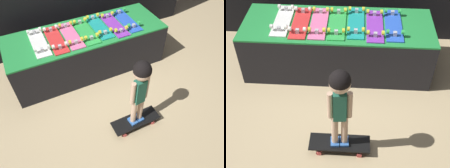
{
  "view_description": "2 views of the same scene",
  "coord_description": "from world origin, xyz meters",
  "views": [
    {
      "loc": [
        -0.84,
        -2.08,
        2.35
      ],
      "look_at": [
        0.02,
        -0.33,
        0.3
      ],
      "focal_mm": 35.0,
      "sensor_mm": 36.0,
      "label": 1
    },
    {
      "loc": [
        0.21,
        -2.67,
        2.64
      ],
      "look_at": [
        0.06,
        -0.32,
        0.41
      ],
      "focal_mm": 50.0,
      "sensor_mm": 36.0,
      "label": 2
    }
  ],
  "objects": [
    {
      "name": "skateboard_red_on_rack",
      "position": [
        -0.43,
        0.45,
        0.66
      ],
      "size": [
        0.19,
        0.67,
        0.09
      ],
      "color": "red",
      "rests_on": "display_rack"
    },
    {
      "name": "skateboard_green_on_rack",
      "position": [
        0.0,
        0.45,
        0.66
      ],
      "size": [
        0.19,
        0.67,
        0.09
      ],
      "color": "green",
      "rests_on": "display_rack"
    },
    {
      "name": "display_rack",
      "position": [
        0.0,
        0.46,
        0.32
      ],
      "size": [
        2.26,
        0.82,
        0.64
      ],
      "color": "black",
      "rests_on": "ground_plane"
    },
    {
      "name": "skateboard_white_on_rack",
      "position": [
        -0.65,
        0.48,
        0.66
      ],
      "size": [
        0.19,
        0.67,
        0.09
      ],
      "color": "white",
      "rests_on": "display_rack"
    },
    {
      "name": "skateboard_blue_on_rack",
      "position": [
        0.65,
        0.47,
        0.66
      ],
      "size": [
        0.19,
        0.67,
        0.09
      ],
      "color": "blue",
      "rests_on": "display_rack"
    },
    {
      "name": "skateboard_teal_on_rack",
      "position": [
        0.22,
        0.49,
        0.66
      ],
      "size": [
        0.19,
        0.67,
        0.09
      ],
      "color": "teal",
      "rests_on": "display_rack"
    },
    {
      "name": "child",
      "position": [
        0.1,
        -0.83,
        0.74
      ],
      "size": [
        0.22,
        0.19,
        0.93
      ],
      "rotation": [
        0.0,
        0.0,
        0.09
      ],
      "color": "#3870C6",
      "rests_on": "skateboard_on_floor"
    },
    {
      "name": "skateboard_pink_on_rack",
      "position": [
        -0.22,
        0.45,
        0.66
      ],
      "size": [
        0.19,
        0.67,
        0.09
      ],
      "color": "pink",
      "rests_on": "display_rack"
    },
    {
      "name": "skateboard_on_floor",
      "position": [
        0.1,
        -0.83,
        0.07
      ],
      "size": [
        0.61,
        0.21,
        0.09
      ],
      "color": "black",
      "rests_on": "ground_plane"
    },
    {
      "name": "skateboard_purple_on_rack",
      "position": [
        0.43,
        0.44,
        0.66
      ],
      "size": [
        0.19,
        0.67,
        0.09
      ],
      "color": "purple",
      "rests_on": "display_rack"
    },
    {
      "name": "ground_plane",
      "position": [
        0.0,
        0.0,
        0.0
      ],
      "size": [
        16.0,
        16.0,
        0.0
      ],
      "primitive_type": "plane",
      "color": "tan"
    }
  ]
}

